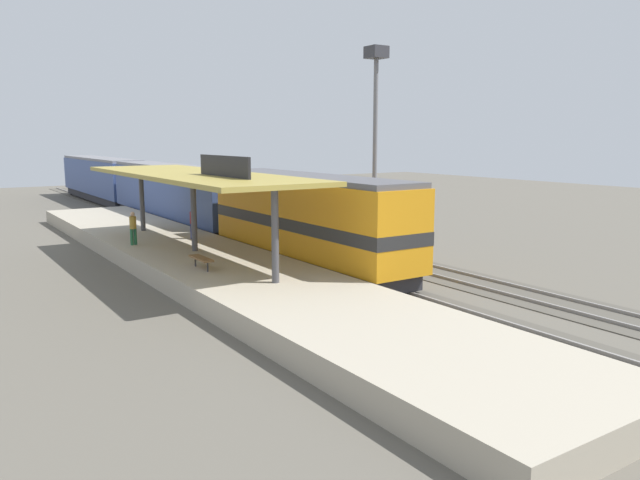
{
  "coord_description": "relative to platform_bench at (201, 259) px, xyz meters",
  "views": [
    {
      "loc": [
        -15.8,
        -27.96,
        6.35
      ],
      "look_at": [
        -1.38,
        -6.21,
        2.0
      ],
      "focal_mm": 34.48,
      "sensor_mm": 36.0,
      "label": 1
    }
  ],
  "objects": [
    {
      "name": "track_near",
      "position": [
        6.0,
        4.15,
        -1.31
      ],
      "size": [
        3.2,
        110.0,
        0.16
      ],
      "color": "#4E4941",
      "rests_on": "ground"
    },
    {
      "name": "person_waiting",
      "position": [
        -0.58,
        7.5,
        0.51
      ],
      "size": [
        0.34,
        0.34,
        1.71
      ],
      "color": "#23603D",
      "rests_on": "platform"
    },
    {
      "name": "light_mast",
      "position": [
        13.8,
        5.75,
        7.05
      ],
      "size": [
        1.1,
        1.1,
        11.7
      ],
      "color": "slate",
      "rests_on": "ground"
    },
    {
      "name": "platform",
      "position": [
        1.4,
        4.15,
        -0.89
      ],
      "size": [
        6.0,
        44.0,
        0.9
      ],
      "primitive_type": "cube",
      "color": "#A89E89",
      "rests_on": "ground"
    },
    {
      "name": "person_walking",
      "position": [
        2.74,
        7.64,
        0.51
      ],
      "size": [
        0.34,
        0.34,
        1.71
      ],
      "color": "navy",
      "rests_on": "platform"
    },
    {
      "name": "passenger_carriage_front",
      "position": [
        6.0,
        19.15,
        0.97
      ],
      "size": [
        2.9,
        20.0,
        4.24
      ],
      "color": "#28282D",
      "rests_on": "track_near"
    },
    {
      "name": "track_far",
      "position": [
        10.6,
        4.15,
        -1.31
      ],
      "size": [
        3.2,
        110.0,
        0.16
      ],
      "color": "#4E4941",
      "rests_on": "ground"
    },
    {
      "name": "ground_plane",
      "position": [
        8.0,
        4.15,
        -1.34
      ],
      "size": [
        120.0,
        120.0,
        0.0
      ],
      "primitive_type": "plane",
      "color": "#5B564C"
    },
    {
      "name": "locomotive",
      "position": [
        6.0,
        1.15,
        1.07
      ],
      "size": [
        2.93,
        14.43,
        4.44
      ],
      "color": "#28282D",
      "rests_on": "track_near"
    },
    {
      "name": "passenger_carriage_rear",
      "position": [
        6.0,
        39.95,
        0.97
      ],
      "size": [
        2.9,
        20.0,
        4.24
      ],
      "color": "#28282D",
      "rests_on": "track_near"
    },
    {
      "name": "platform_bench",
      "position": [
        0.0,
        0.0,
        0.0
      ],
      "size": [
        0.44,
        1.7,
        0.5
      ],
      "color": "#333338",
      "rests_on": "platform"
    },
    {
      "name": "station_canopy",
      "position": [
        1.4,
        4.06,
        3.19
      ],
      "size": [
        5.2,
        18.0,
        4.7
      ],
      "color": "#47474C",
      "rests_on": "platform"
    }
  ]
}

